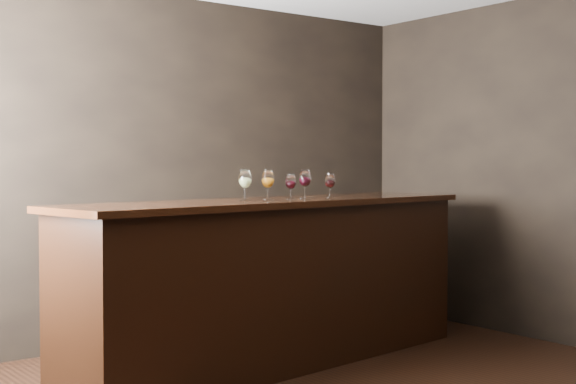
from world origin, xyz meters
TOP-DOWN VIEW (x-y plane):
  - room_shell at (-0.23, 0.11)m, footprint 5.02×4.52m
  - bar_counter at (0.29, 1.02)m, footprint 3.32×1.15m
  - bar_top at (0.29, 1.02)m, footprint 3.44×1.24m
  - back_bar_shelf at (0.46, 2.03)m, footprint 2.15×0.40m
  - glass_white at (0.03, 1.02)m, footprint 0.09×0.09m
  - glass_amber at (0.21, 1.00)m, footprint 0.09×0.09m
  - glass_red_a at (0.40, 0.98)m, footprint 0.08×0.08m
  - glass_red_b at (0.59, 1.05)m, footprint 0.09×0.09m
  - glass_red_c at (0.78, 0.99)m, footprint 0.08×0.08m

SIDE VIEW (x-z plane):
  - back_bar_shelf at x=0.46m, z-range 0.00..0.77m
  - bar_counter at x=0.29m, z-range 0.00..1.14m
  - bar_top at x=0.29m, z-range 1.14..1.18m
  - glass_red_c at x=0.78m, z-range 1.21..1.40m
  - glass_red_a at x=0.40m, z-range 1.21..1.40m
  - glass_amber at x=0.21m, z-range 1.22..1.43m
  - glass_red_b at x=0.59m, z-range 1.22..1.43m
  - glass_white at x=0.03m, z-range 1.22..1.43m
  - room_shell at x=-0.23m, z-range 0.40..3.21m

